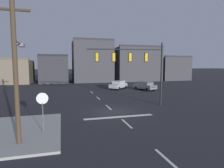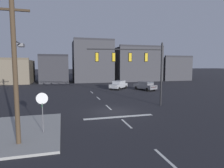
{
  "view_description": "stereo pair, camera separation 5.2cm",
  "coord_description": "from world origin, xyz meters",
  "views": [
    {
      "loc": [
        -4.95,
        -17.91,
        4.66
      ],
      "look_at": [
        0.86,
        3.71,
        2.4
      ],
      "focal_mm": 30.38,
      "sensor_mm": 36.0,
      "label": 1
    },
    {
      "loc": [
        -4.9,
        -17.92,
        4.66
      ],
      "look_at": [
        0.86,
        3.71,
        2.4
      ],
      "focal_mm": 30.38,
      "sensor_mm": 36.0,
      "label": 2
    }
  ],
  "objects": [
    {
      "name": "signal_mast_near_side",
      "position": [
        3.21,
        1.91,
        4.96
      ],
      "size": [
        8.43,
        1.4,
        7.18
      ],
      "color": "black",
      "rests_on": "ground"
    },
    {
      "name": "stop_bar_paint",
      "position": [
        0.0,
        -2.0,
        0.0
      ],
      "size": [
        6.4,
        0.5,
        0.01
      ],
      "primitive_type": "cube",
      "color": "silver",
      "rests_on": "ground"
    },
    {
      "name": "car_lot_nearside",
      "position": [
        9.94,
        14.03,
        0.86
      ],
      "size": [
        3.17,
        4.75,
        1.61
      ],
      "color": "slate",
      "rests_on": "ground"
    },
    {
      "name": "sidewalk_near_corner",
      "position": [
        -7.59,
        -4.0,
        0.07
      ],
      "size": [
        5.0,
        8.0,
        0.15
      ],
      "primitive_type": "cube",
      "color": "gray",
      "rests_on": "ground"
    },
    {
      "name": "building_row",
      "position": [
        8.14,
        35.65,
        4.25
      ],
      "size": [
        53.1,
        13.03,
        11.45
      ],
      "color": "#665B4C",
      "rests_on": "ground"
    },
    {
      "name": "lane_centreline",
      "position": [
        0.0,
        2.0,
        0.0
      ],
      "size": [
        0.16,
        26.4,
        0.01
      ],
      "color": "silver",
      "rests_on": "ground"
    },
    {
      "name": "ground_plane",
      "position": [
        0.0,
        0.0,
        0.0
      ],
      "size": [
        400.0,
        400.0,
        0.0
      ],
      "primitive_type": "plane",
      "color": "#232328"
    },
    {
      "name": "stop_sign",
      "position": [
        -6.2,
        -4.77,
        2.14
      ],
      "size": [
        0.76,
        0.64,
        2.83
      ],
      "color": "#56565B",
      "rests_on": "ground"
    },
    {
      "name": "car_lot_middle",
      "position": [
        5.67,
        16.83,
        0.86
      ],
      "size": [
        4.35,
        4.41,
        1.61
      ],
      "color": "#9EA0A5",
      "rests_on": "ground"
    },
    {
      "name": "utility_pole",
      "position": [
        -7.4,
        -6.2,
        4.92
      ],
      "size": [
        2.2,
        2.43,
        9.03
      ],
      "color": "#423323",
      "rests_on": "ground"
    }
  ]
}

